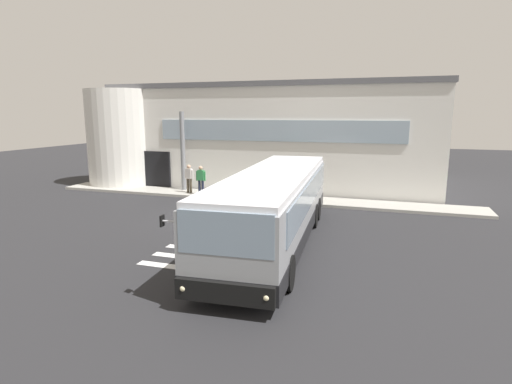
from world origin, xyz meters
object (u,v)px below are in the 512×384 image
at_px(passenger_near_column, 189,177).
at_px(entry_support_column, 183,151).
at_px(bus_main_foreground, 274,208).
at_px(passenger_by_doorway, 201,179).

bearing_deg(passenger_near_column, entry_support_column, 134.08).
distance_m(bus_main_foreground, passenger_near_column, 10.28).
distance_m(passenger_near_column, passenger_by_doorway, 1.00).
relative_size(bus_main_foreground, passenger_near_column, 7.10).
relative_size(entry_support_column, passenger_by_doorway, 2.83).
bearing_deg(passenger_by_doorway, bus_main_foreground, -47.68).
distance_m(bus_main_foreground, passenger_by_doorway, 9.38).
relative_size(passenger_near_column, passenger_by_doorway, 1.00).
bearing_deg(entry_support_column, passenger_near_column, -45.92).
bearing_deg(passenger_by_doorway, passenger_near_column, 159.70).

